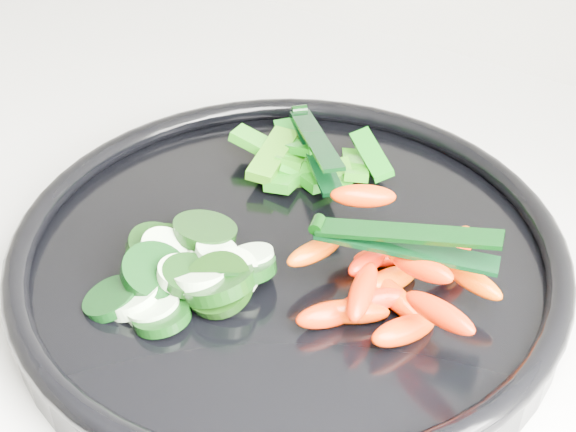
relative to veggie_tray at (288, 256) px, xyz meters
The scene contains 6 objects.
veggie_tray is the anchor object (origin of this frame).
cucumber_pile 0.07m from the veggie_tray, 123.06° to the right, with size 0.12×0.13×0.04m.
carrot_pile 0.08m from the veggie_tray, ahead, with size 0.14×0.15×0.05m.
pepper_pile 0.10m from the veggie_tray, 118.26° to the left, with size 0.13×0.10×0.04m.
tong_carrot 0.10m from the veggie_tray, ahead, with size 0.11×0.05×0.02m.
tong_pepper 0.10m from the veggie_tray, 112.73° to the left, with size 0.09×0.09×0.02m.
Camera 1 is at (0.33, 1.28, 1.31)m, focal length 50.00 mm.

